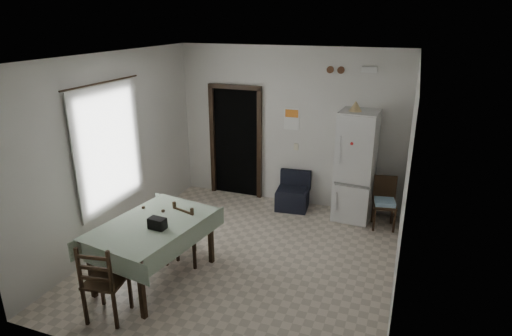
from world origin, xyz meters
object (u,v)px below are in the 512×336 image
object	(u,v)px
dining_chair_far_left	(162,231)
dining_chair_near_head	(106,280)
fridge	(356,166)
dining_chair_far_right	(193,231)
navy_seat	(293,191)
dining_table	(155,251)
corner_chair	(385,204)

from	to	relation	value
dining_chair_far_left	dining_chair_near_head	xyz separation A→B (m)	(0.10, -1.36, 0.07)
fridge	dining_chair_far_right	distance (m)	2.99
navy_seat	dining_table	size ratio (longest dim) A/B	0.43
navy_seat	dining_chair_near_head	bearing A→B (deg)	-114.04
corner_chair	dining_table	distance (m)	3.80
fridge	dining_chair_near_head	distance (m)	4.37
dining_table	dining_chair_far_right	distance (m)	0.66
fridge	corner_chair	bearing A→B (deg)	-16.48
dining_table	dining_chair_far_right	xyz separation A→B (m)	(0.26, 0.60, 0.05)
corner_chair	navy_seat	bearing A→B (deg)	162.92
dining_chair_near_head	corner_chair	bearing A→B (deg)	-139.09
dining_chair_far_left	dining_chair_near_head	distance (m)	1.37
corner_chair	dining_table	bearing A→B (deg)	-146.77
dining_chair_near_head	dining_table	bearing A→B (deg)	-105.79
dining_chair_near_head	fridge	bearing A→B (deg)	-131.86
dining_table	dining_chair_far_left	xyz separation A→B (m)	(-0.20, 0.49, 0.02)
fridge	dining_chair_near_head	bearing A→B (deg)	-118.39
dining_table	dining_chair_far_left	size ratio (longest dim) A/B	1.84
navy_seat	corner_chair	size ratio (longest dim) A/B	0.79
corner_chair	fridge	bearing A→B (deg)	149.64
corner_chair	dining_chair_near_head	xyz separation A→B (m)	(-2.86, -3.48, 0.07)
corner_chair	dining_chair_far_left	xyz separation A→B (m)	(-2.96, -2.12, 0.00)
dining_table	fridge	bearing A→B (deg)	60.64
dining_table	dining_chair_far_left	world-z (taller)	dining_chair_far_left
dining_chair_far_right	dining_chair_far_left	bearing A→B (deg)	29.86
dining_chair_near_head	dining_chair_far_right	bearing A→B (deg)	-113.36
navy_seat	dining_chair_far_left	distance (m)	2.67
dining_chair_far_right	dining_chair_near_head	world-z (taller)	dining_chair_near_head
fridge	dining_chair_far_left	bearing A→B (deg)	-132.41
dining_table	dining_chair_near_head	size ratio (longest dim) A/B	1.59
navy_seat	dining_chair_far_right	xyz separation A→B (m)	(-0.86, -2.21, 0.13)
fridge	dining_chair_far_right	xyz separation A→B (m)	(-1.96, -2.21, -0.49)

